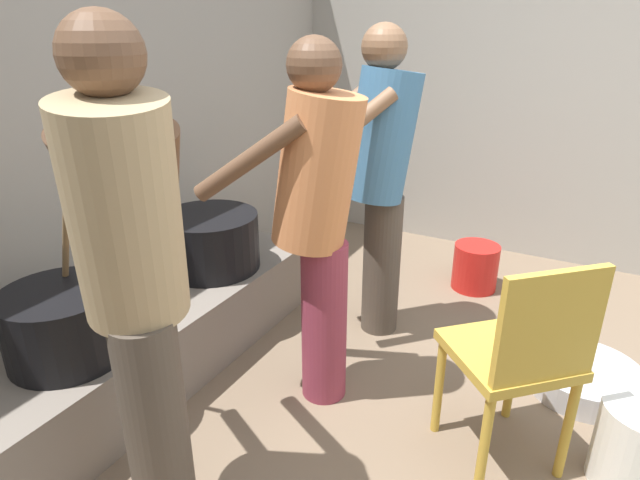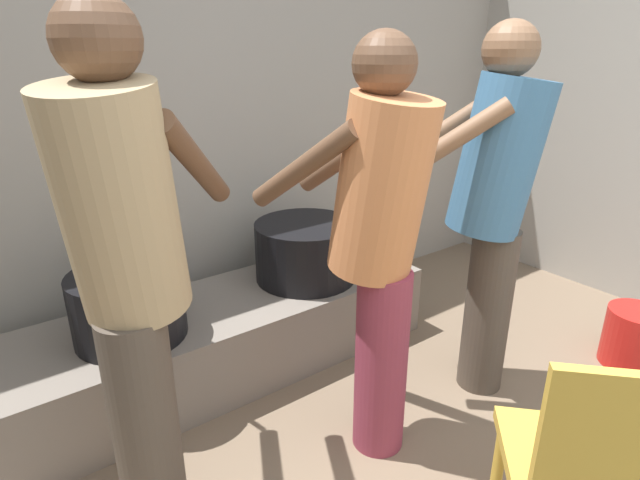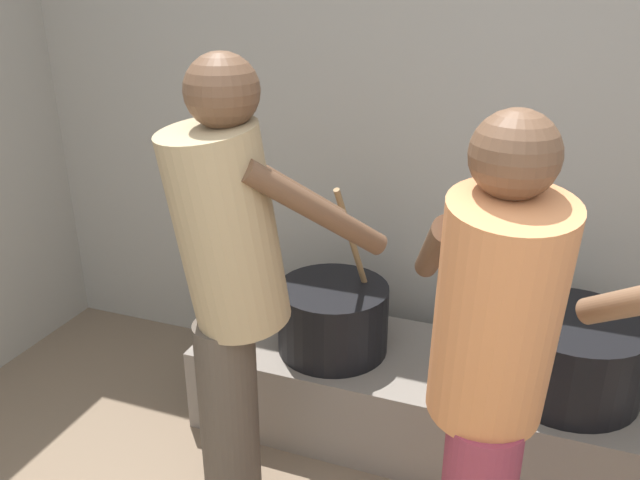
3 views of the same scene
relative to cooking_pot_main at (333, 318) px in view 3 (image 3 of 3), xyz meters
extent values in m
cube|color=#9E998E|center=(0.56, 0.56, 0.62)|extent=(4.86, 0.20, 2.27)
cube|color=slate|center=(0.46, 0.04, -0.33)|extent=(2.03, 0.60, 0.37)
cylinder|color=black|center=(0.00, 0.00, 0.00)|extent=(0.45, 0.45, 0.28)
cylinder|color=#937047|center=(0.08, 0.00, 0.34)|extent=(0.09, 0.25, 0.51)
cylinder|color=black|center=(0.91, 0.04, 0.01)|extent=(0.52, 0.52, 0.30)
cylinder|color=#4C4238|center=(-0.15, -0.62, -0.12)|extent=(0.20, 0.20, 0.78)
cylinder|color=tan|center=(-0.13, -0.59, 0.59)|extent=(0.48, 0.49, 0.67)
sphere|color=brown|center=(-0.13, -0.59, 1.00)|extent=(0.22, 0.22, 0.22)
cylinder|color=brown|center=(0.13, -0.51, 0.66)|extent=(0.38, 0.40, 0.36)
cylinder|color=brown|center=(-0.07, -0.33, 0.66)|extent=(0.38, 0.40, 0.36)
cylinder|color=#D17F4C|center=(0.68, -0.74, 0.54)|extent=(0.39, 0.45, 0.64)
sphere|color=brown|center=(0.68, -0.73, 0.93)|extent=(0.21, 0.21, 0.21)
cylinder|color=brown|center=(0.75, -0.49, 0.61)|extent=(0.19, 0.46, 0.35)
cylinder|color=brown|center=(0.49, -0.56, 0.61)|extent=(0.19, 0.46, 0.35)
camera|label=1|loc=(-1.06, -1.71, 1.07)|focal=29.39mm
camera|label=2|loc=(-0.48, -1.95, 0.98)|focal=28.67mm
camera|label=3|loc=(0.76, -2.19, 1.31)|focal=36.48mm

